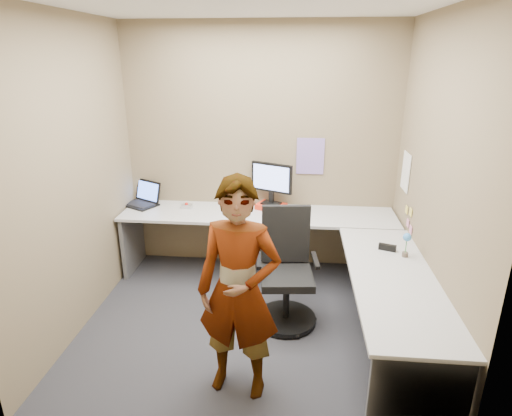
# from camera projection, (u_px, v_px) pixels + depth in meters

# --- Properties ---
(ground) EXTENTS (3.00, 3.00, 0.00)m
(ground) POSITION_uv_depth(u_px,v_px,m) (248.00, 323.00, 3.97)
(ground) COLOR #26262B
(ground) RESTS_ON ground
(wall_back) EXTENTS (3.00, 0.00, 3.00)m
(wall_back) POSITION_uv_depth(u_px,v_px,m) (261.00, 151.00, 4.73)
(wall_back) COLOR brown
(wall_back) RESTS_ON ground
(wall_right) EXTENTS (0.00, 2.70, 2.70)m
(wall_right) POSITION_uv_depth(u_px,v_px,m) (435.00, 189.00, 3.38)
(wall_right) COLOR brown
(wall_right) RESTS_ON ground
(wall_left) EXTENTS (0.00, 2.70, 2.70)m
(wall_left) POSITION_uv_depth(u_px,v_px,m) (73.00, 179.00, 3.65)
(wall_left) COLOR brown
(wall_left) RESTS_ON ground
(ceiling) EXTENTS (3.00, 3.00, 0.00)m
(ceiling) POSITION_uv_depth(u_px,v_px,m) (246.00, 3.00, 3.06)
(ceiling) COLOR white
(ceiling) RESTS_ON wall_back
(desk) EXTENTS (2.98, 2.58, 0.73)m
(desk) POSITION_uv_depth(u_px,v_px,m) (297.00, 250.00, 4.10)
(desk) COLOR #B5B5B5
(desk) RESTS_ON ground
(paper_ream) EXTENTS (0.36, 0.32, 0.06)m
(paper_ream) POSITION_uv_depth(u_px,v_px,m) (271.00, 206.00, 4.75)
(paper_ream) COLOR red
(paper_ream) RESTS_ON desk
(monitor) EXTENTS (0.45, 0.24, 0.46)m
(monitor) POSITION_uv_depth(u_px,v_px,m) (272.00, 180.00, 4.67)
(monitor) COLOR black
(monitor) RESTS_ON paper_ream
(laptop) EXTENTS (0.47, 0.44, 0.26)m
(laptop) POSITION_uv_depth(u_px,v_px,m) (144.00, 199.00, 4.89)
(laptop) COLOR black
(laptop) RESTS_ON desk
(trackball_mouse) EXTENTS (0.12, 0.08, 0.07)m
(trackball_mouse) POSITION_uv_depth(u_px,v_px,m) (187.00, 206.00, 4.78)
(trackball_mouse) COLOR #B7B7BC
(trackball_mouse) RESTS_ON desk
(origami) EXTENTS (0.10, 0.10, 0.06)m
(origami) POSITION_uv_depth(u_px,v_px,m) (284.00, 214.00, 4.54)
(origami) COLOR white
(origami) RESTS_ON desk
(stapler) EXTENTS (0.15, 0.09, 0.05)m
(stapler) POSITION_uv_depth(u_px,v_px,m) (387.00, 247.00, 3.75)
(stapler) COLOR black
(stapler) RESTS_ON desk
(flower) EXTENTS (0.07, 0.07, 0.22)m
(flower) POSITION_uv_depth(u_px,v_px,m) (407.00, 241.00, 3.59)
(flower) COLOR brown
(flower) RESTS_ON desk
(calendar_purple) EXTENTS (0.30, 0.01, 0.40)m
(calendar_purple) POSITION_uv_depth(u_px,v_px,m) (310.00, 156.00, 4.69)
(calendar_purple) COLOR #846BB7
(calendar_purple) RESTS_ON wall_back
(calendar_white) EXTENTS (0.01, 0.28, 0.38)m
(calendar_white) POSITION_uv_depth(u_px,v_px,m) (406.00, 172.00, 4.26)
(calendar_white) COLOR white
(calendar_white) RESTS_ON wall_right
(sticky_note_a) EXTENTS (0.01, 0.07, 0.07)m
(sticky_note_a) POSITION_uv_depth(u_px,v_px,m) (411.00, 212.00, 4.03)
(sticky_note_a) COLOR #F2E059
(sticky_note_a) RESTS_ON wall_right
(sticky_note_b) EXTENTS (0.01, 0.07, 0.07)m
(sticky_note_b) POSITION_uv_depth(u_px,v_px,m) (408.00, 223.00, 4.12)
(sticky_note_b) COLOR pink
(sticky_note_b) RESTS_ON wall_right
(sticky_note_c) EXTENTS (0.01, 0.07, 0.07)m
(sticky_note_c) POSITION_uv_depth(u_px,v_px,m) (411.00, 230.00, 4.02)
(sticky_note_c) COLOR pink
(sticky_note_c) RESTS_ON wall_right
(sticky_note_d) EXTENTS (0.01, 0.07, 0.07)m
(sticky_note_d) POSITION_uv_depth(u_px,v_px,m) (407.00, 210.00, 4.18)
(sticky_note_d) COLOR #F2E059
(sticky_note_d) RESTS_ON wall_right
(office_chair) EXTENTS (0.57, 0.56, 1.06)m
(office_chair) POSITION_uv_depth(u_px,v_px,m) (286.00, 278.00, 3.90)
(office_chair) COLOR black
(office_chair) RESTS_ON ground
(person) EXTENTS (0.64, 0.47, 1.63)m
(person) POSITION_uv_depth(u_px,v_px,m) (239.00, 291.00, 2.95)
(person) COLOR #999399
(person) RESTS_ON ground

